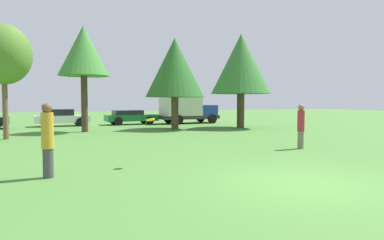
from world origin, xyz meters
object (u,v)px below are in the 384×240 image
at_px(delivery_truck_blue, 186,109).
at_px(frisbee, 150,120).
at_px(person_catcher, 301,125).
at_px(tree_1, 84,52).
at_px(tree_3, 241,64).
at_px(person_thrower, 48,139).
at_px(parked_car_white, 61,117).
at_px(tree_2, 175,68).
at_px(tree_0, 4,55).
at_px(parked_car_green, 131,117).

bearing_deg(delivery_truck_blue, frisbee, -118.61).
xyz_separation_m(person_catcher, tree_1, (-7.25, 11.38, 4.08)).
bearing_deg(tree_3, person_thrower, -138.25).
bearing_deg(parked_car_white, delivery_truck_blue, -7.56).
bearing_deg(tree_2, delivery_truck_blue, 59.86).
bearing_deg(person_catcher, person_thrower, 0.00).
bearing_deg(tree_1, tree_0, -147.45).
bearing_deg(parked_car_green, tree_1, -129.74).
xyz_separation_m(tree_2, tree_3, (4.74, -0.97, 0.37)).
distance_m(person_catcher, frisbee, 6.76).
xyz_separation_m(person_thrower, parked_car_green, (6.51, 18.51, -0.33)).
height_order(person_catcher, delivery_truck_blue, delivery_truck_blue).
bearing_deg(tree_0, tree_3, 5.16).
relative_size(frisbee, parked_car_green, 0.06).
height_order(tree_1, tree_3, tree_3).
xyz_separation_m(person_catcher, parked_car_white, (-8.41, 17.27, -0.26)).
bearing_deg(tree_3, tree_2, 168.46).
xyz_separation_m(tree_0, parked_car_green, (8.41, 8.29, -3.63)).
relative_size(person_catcher, parked_car_green, 0.42).
xyz_separation_m(person_thrower, tree_3, (12.94, 11.55, 3.63)).
xyz_separation_m(person_catcher, tree_2, (-1.27, 11.06, 3.28)).
bearing_deg(tree_0, parked_car_white, 70.77).
bearing_deg(tree_1, parked_car_green, 52.90).
distance_m(person_thrower, frisbee, 2.87).
distance_m(person_thrower, tree_1, 13.65).
distance_m(tree_3, parked_car_white, 14.42).
bearing_deg(tree_3, tree_0, -174.84).
bearing_deg(person_catcher, tree_3, -117.75).
distance_m(person_thrower, tree_2, 15.32).
relative_size(person_thrower, delivery_truck_blue, 0.36).
relative_size(person_catcher, frisbee, 6.69).
distance_m(person_catcher, delivery_truck_blue, 16.49).
xyz_separation_m(person_thrower, delivery_truck_blue, (11.30, 17.85, 0.31)).
height_order(tree_0, tree_3, tree_3).
xyz_separation_m(person_catcher, parked_car_green, (-2.97, 17.04, -0.30)).
xyz_separation_m(person_catcher, tree_3, (3.47, 10.09, 3.66)).
bearing_deg(person_catcher, tree_2, -92.22).
bearing_deg(delivery_truck_blue, tree_2, -122.78).
distance_m(person_thrower, parked_car_white, 18.77).
xyz_separation_m(person_catcher, frisbee, (-6.66, -1.04, 0.43)).
height_order(tree_2, tree_3, tree_3).
bearing_deg(frisbee, tree_2, 65.97).
height_order(person_thrower, parked_car_green, person_thrower).
bearing_deg(delivery_truck_blue, person_thrower, -124.97).
xyz_separation_m(person_thrower, parked_car_white, (1.07, 18.73, -0.29)).
xyz_separation_m(tree_3, delivery_truck_blue, (-1.64, 6.30, -3.32)).
xyz_separation_m(tree_2, parked_car_green, (-1.70, 5.98, -3.58)).
height_order(frisbee, parked_car_white, frisbee).
bearing_deg(parked_car_green, frisbee, -104.19).
relative_size(tree_3, parked_car_green, 1.56).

